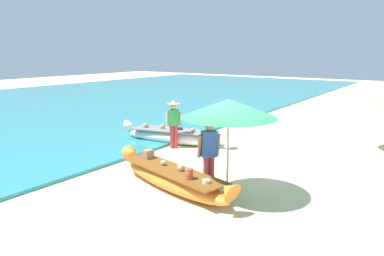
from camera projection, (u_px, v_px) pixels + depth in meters
name	position (u px, v px, depth m)	size (l,w,h in m)	color
ground_plane	(223.00, 191.00, 8.87)	(80.00, 80.00, 0.00)	beige
sea	(78.00, 102.00, 24.14)	(24.00, 56.00, 0.10)	teal
boat_orange_foreground	(172.00, 178.00, 8.93)	(4.15, 1.67, 0.81)	orange
boat_white_midground	(174.00, 136.00, 13.40)	(4.21, 1.63, 0.84)	white
person_vendor_hatted	(174.00, 121.00, 12.61)	(0.55, 0.49, 1.71)	#B2383D
person_tourist_customer	(209.00, 152.00, 8.72)	(0.51, 0.55, 1.73)	#B2383D
patio_umbrella_large	(229.00, 109.00, 8.09)	(2.17, 2.17, 2.32)	#B7B7BC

